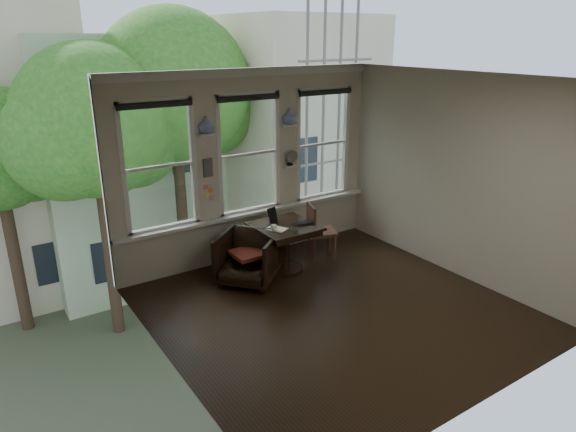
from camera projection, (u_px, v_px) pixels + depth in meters
ground at (334, 310)px, 6.84m from camera, size 4.50×4.50×0.00m
ceiling at (342, 78)px, 5.84m from camera, size 4.50×4.50×0.00m
wall_back at (248, 166)px, 8.10m from camera, size 4.50×0.00×4.50m
wall_front at (497, 268)px, 4.57m from camera, size 4.50×0.00×4.50m
wall_left at (163, 241)px, 5.16m from camera, size 0.00×4.50×4.50m
wall_right at (457, 177)px, 7.52m from camera, size 0.00×4.50×4.50m
window_left at (158, 166)px, 7.28m from camera, size 1.10×0.12×1.90m
window_center at (248, 154)px, 8.04m from camera, size 1.10×0.12×1.90m
window_right at (321, 144)px, 8.80m from camera, size 1.10×0.12×1.90m
shelf_left at (207, 134)px, 7.45m from camera, size 0.26×0.16×0.03m
shelf_right at (289, 125)px, 8.20m from camera, size 0.26×0.16×0.03m
intercom at (208, 167)px, 7.64m from camera, size 0.14×0.06×0.28m
sticky_notes at (209, 190)px, 7.76m from camera, size 0.16×0.01×0.24m
desk_fan at (290, 160)px, 8.38m from camera, size 0.20×0.20×0.24m
vase_left at (206, 125)px, 7.40m from camera, size 0.24×0.24×0.25m
vase_right at (289, 116)px, 8.16m from camera, size 0.24×0.24×0.25m
table at (285, 248)px, 7.86m from camera, size 0.90×0.90×0.75m
armchair_left at (249, 258)px, 7.50m from camera, size 1.17×1.17×0.76m
cushion_red at (248, 254)px, 7.48m from camera, size 0.45×0.45×0.06m
side_chair_right at (322, 231)px, 8.29m from camera, size 0.54×0.54×0.92m
laptop at (304, 224)px, 7.74m from camera, size 0.38×0.29×0.03m
mug at (274, 228)px, 7.51m from camera, size 0.10×0.10×0.09m
drinking_glass at (295, 229)px, 7.44m from camera, size 0.14×0.14×0.09m
tablet at (272, 215)px, 7.86m from camera, size 0.17×0.11×0.22m
papers at (276, 229)px, 7.59m from camera, size 0.33×0.37×0.00m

